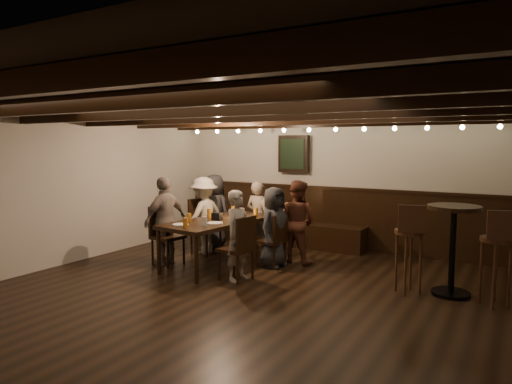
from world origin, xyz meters
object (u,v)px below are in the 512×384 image
Objects in this scene: chair_right_far at (237,260)px; person_right_far at (238,236)px; person_bench_left at (214,211)px; bar_stool_left at (408,260)px; high_top_table at (453,237)px; dining_table at (219,224)px; chair_left_near at (205,237)px; person_bench_right at (297,221)px; bar_stool_right at (495,270)px; chair_left_far at (167,247)px; person_left_far at (165,221)px; person_right_near at (274,227)px; chair_right_near at (272,250)px; person_left_near at (204,216)px; person_bench_centre at (258,217)px.

chair_right_far is 0.72× the size of person_right_far.
person_bench_left reaches higher than bar_stool_left.
high_top_table is at bearing 2.91° from bar_stool_left.
dining_table is 2.10× the size of chair_left_near.
person_bench_right is 1.15× the size of bar_stool_right.
chair_left_near is 1.70m from chair_right_far.
chair_left_far is 0.66× the size of person_left_far.
dining_table is at bearing 58.02° from chair_left_near.
person_bench_left is at bearing 147.59° from bar_stool_left.
chair_right_far is at bearing 178.06° from person_right_near.
dining_table is at bearing 122.08° from chair_right_near.
chair_left_near is at bearing 15.52° from person_bench_right.
person_bench_right is 1.07× the size of person_right_near.
person_right_near reaches higher than chair_left_near.
chair_left_far is 0.73× the size of person_right_far.
person_left_near is at bearing 90.00° from chair_right_near.
person_bench_left reaches higher than person_right_far.
person_right_near is (0.03, -0.00, 0.38)m from chair_right_near.
person_left_near is at bearing -90.00° from chair_left_near.
person_left_far is at bearing -1.87° from chair_left_near.
person_bench_left is at bearing 9.46° from person_bench_centre.
bar_stool_left is (2.12, -0.24, -0.20)m from person_right_near.
chair_left_near is at bearing -179.96° from chair_left_far.
bar_stool_left is at bearing 166.36° from person_bench_right.
chair_right_far is at bearing -179.89° from chair_right_near.
person_left_far is (-1.55, -0.75, 0.45)m from chair_right_near.
person_left_far is 1.12× the size of person_right_near.
chair_right_far is 2.15m from person_bench_left.
chair_left_far is at bearing 90.00° from person_right_far.
chair_right_near is 0.72× the size of bar_stool_left.
chair_left_near is (-0.67, 0.52, -0.38)m from dining_table.
chair_right_near is at bearing 0.11° from chair_right_far.
person_bench_right reaches higher than bar_stool_left.
bar_stool_right is (3.24, 0.70, 0.15)m from chair_right_far.
person_bench_left is (-0.13, 0.47, 0.39)m from chair_left_near.
bar_stool_right is at bearing -87.91° from chair_right_near.
person_left_near reaches higher than person_bench_centre.
bar_stool_right is at bearing 91.43° from person_left_near.
person_right_near is at bearing 90.00° from person_left_near.
bar_stool_left is at bearing -157.49° from high_top_table.
chair_right_near is 0.62× the size of person_bench_left.
person_bench_right is (1.79, -0.17, -0.01)m from person_bench_left.
person_left_near is (-0.03, 0.00, 0.38)m from chair_left_near.
person_bench_right is 0.95× the size of person_left_far.
person_left_far is (-0.79, -0.38, 0.03)m from dining_table.
person_bench_left is 1.36m from person_left_far.
chair_right_far is 0.72× the size of person_bench_centre.
dining_table is at bearing 164.25° from bar_stool_right.
person_bench_centre is 0.99× the size of person_right_far.
person_right_near is (1.49, -0.15, -0.04)m from person_left_near.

